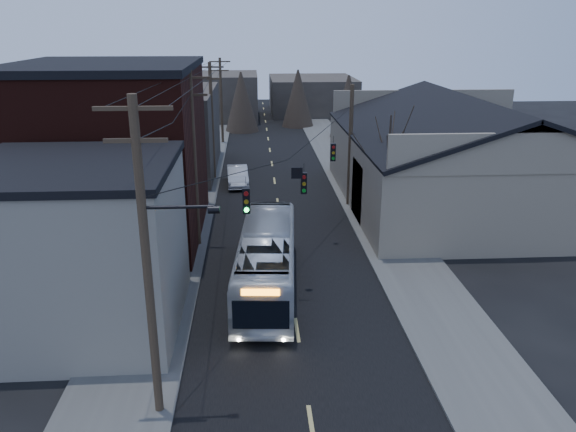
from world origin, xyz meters
The scene contains 13 objects.
road_surface centered at (0.00, 30.00, 0.01)m, with size 9.00×110.00×0.02m, color black.
sidewalk_left centered at (-6.50, 30.00, 0.06)m, with size 4.00×110.00×0.12m, color #474744.
sidewalk_right centered at (6.50, 30.00, 0.06)m, with size 4.00×110.00×0.12m, color #474744.
building_clapboard centered at (-9.00, 9.00, 3.50)m, with size 8.00×8.00×7.00m, color gray.
building_brick centered at (-10.00, 20.00, 5.00)m, with size 10.00×12.00×10.00m, color black.
building_left_far centered at (-9.50, 36.00, 3.50)m, with size 9.00×14.00×7.00m, color #362F2B.
warehouse centered at (13.00, 25.00, 2.70)m, with size 16.16×20.60×7.73m.
building_far_left centered at (-6.00, 65.00, 3.00)m, with size 10.00×12.00×6.00m, color #362F2B.
building_far_right centered at (7.00, 70.00, 2.50)m, with size 12.00×14.00×5.00m, color #362F2B.
bare_tree centered at (6.50, 20.00, 3.60)m, with size 0.40×0.40×7.20m, color black.
utility_lines centered at (-3.11, 24.14, 4.95)m, with size 11.24×45.28×10.50m.
bus centered at (-1.14, 11.98, 1.54)m, with size 2.58×11.04×3.08m, color #B3B9C0.
parked_car centered at (-3.00, 30.91, 0.76)m, with size 1.60×4.60×1.51m, color #B5B7BD.
Camera 1 is at (-1.69, -12.88, 12.31)m, focal length 35.00 mm.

